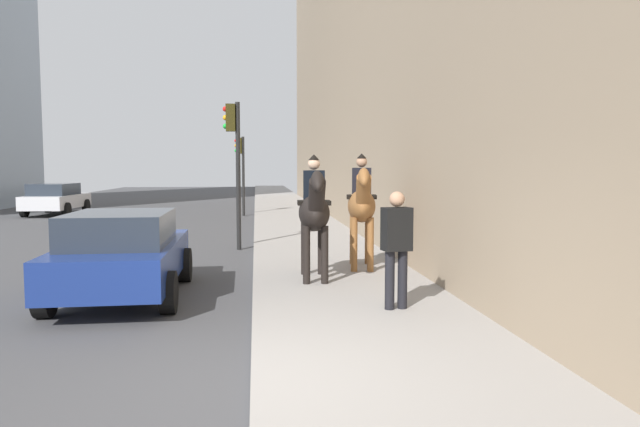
# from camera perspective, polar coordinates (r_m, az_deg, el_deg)

# --- Properties ---
(sidewalk_slab) EXTENTS (120.00, 3.20, 0.12)m
(sidewalk_slab) POSITION_cam_1_polar(r_m,az_deg,el_deg) (5.96, 9.29, -16.07)
(sidewalk_slab) COLOR gray
(sidewalk_slab) RESTS_ON ground
(mounted_horse_near) EXTENTS (2.15, 0.62, 2.28)m
(mounted_horse_near) POSITION_cam_1_polar(r_m,az_deg,el_deg) (10.33, -0.57, 0.28)
(mounted_horse_near) COLOR black
(mounted_horse_near) RESTS_ON sidewalk_slab
(mounted_horse_far) EXTENTS (2.15, 0.76, 2.33)m
(mounted_horse_far) POSITION_cam_1_polar(r_m,az_deg,el_deg) (11.54, 4.18, 0.93)
(mounted_horse_far) COLOR brown
(mounted_horse_far) RESTS_ON sidewalk_slab
(pedestrian_greeting) EXTENTS (0.33, 0.44, 1.70)m
(pedestrian_greeting) POSITION_cam_1_polar(r_m,az_deg,el_deg) (8.27, 7.64, -2.81)
(pedestrian_greeting) COLOR black
(pedestrian_greeting) RESTS_ON sidewalk_slab
(car_near_lane) EXTENTS (3.94, 2.02, 1.44)m
(car_near_lane) POSITION_cam_1_polar(r_m,az_deg,el_deg) (9.98, -19.05, -3.75)
(car_near_lane) COLOR navy
(car_near_lane) RESTS_ON ground
(car_mid_lane) EXTENTS (4.26, 2.11, 1.44)m
(car_mid_lane) POSITION_cam_1_polar(r_m,az_deg,el_deg) (28.80, -24.83, 1.40)
(car_mid_lane) COLOR silver
(car_mid_lane) RESTS_ON ground
(traffic_light_near_curb) EXTENTS (0.20, 0.44, 3.84)m
(traffic_light_near_curb) POSITION_cam_1_polar(r_m,az_deg,el_deg) (15.06, -8.52, 6.14)
(traffic_light_near_curb) COLOR black
(traffic_light_near_curb) RESTS_ON ground
(traffic_light_far_curb) EXTENTS (0.20, 0.44, 3.53)m
(traffic_light_far_curb) POSITION_cam_1_polar(r_m,az_deg,el_deg) (25.76, -7.87, 5.05)
(traffic_light_far_curb) COLOR black
(traffic_light_far_curb) RESTS_ON ground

